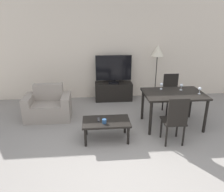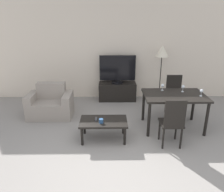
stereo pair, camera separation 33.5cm
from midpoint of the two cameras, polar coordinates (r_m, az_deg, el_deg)
The scene contains 15 objects.
ground_plane at distance 3.60m, azimuth 5.41°, elevation -19.54°, with size 18.00×18.00×0.00m, color gray.
wall_back at distance 6.28m, azimuth 2.55°, elevation 11.55°, with size 7.72×0.06×2.70m.
armchair at distance 5.39m, azimuth -14.03°, elevation -2.25°, with size 1.04×0.64×0.79m.
tv_stand at distance 6.27m, azimuth 2.93°, elevation 1.19°, with size 1.05×0.43×0.51m.
tv at distance 6.09m, azimuth 3.04°, elevation 6.95°, with size 0.99×0.32×0.78m.
coffee_table at distance 4.24m, azimuth 0.05°, elevation -7.10°, with size 0.91×0.53×0.40m.
dining_table at distance 4.78m, azimuth 17.88°, elevation -0.70°, with size 1.27×0.85×0.76m.
dining_chair_near at distance 4.12m, azimuth 17.83°, elevation -6.23°, with size 0.40×0.40×0.96m.
dining_chair_far at distance 5.55m, azimuth 17.61°, elevation 0.66°, with size 0.40×0.40×0.96m.
floor_lamp at distance 6.05m, azimuth 14.54°, elevation 10.63°, with size 0.34×0.34×1.57m.
remote_primary at distance 4.25m, azimuth -1.92°, elevation -6.08°, with size 0.04×0.15×0.02m.
cup_white_near at distance 4.11m, azimuth -0.52°, elevation -6.57°, with size 0.08×0.08×0.08m.
wine_glass_left at distance 4.81m, azimuth 24.21°, elevation 1.10°, with size 0.07×0.07×0.15m.
wine_glass_center at distance 4.94m, azimuth 19.95°, elevation 2.15°, with size 0.07×0.07×0.15m.
wine_glass_right at distance 4.90m, azimuth 15.01°, elevation 2.55°, with size 0.07×0.07×0.15m.
Camera 2 is at (-0.19, -2.75, 2.29)m, focal length 35.00 mm.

